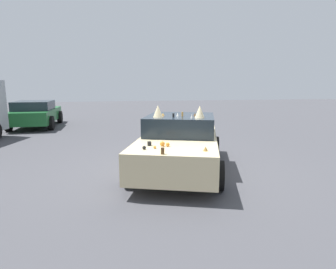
{
  "coord_description": "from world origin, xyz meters",
  "views": [
    {
      "loc": [
        -6.7,
        1.61,
        2.12
      ],
      "look_at": [
        0.0,
        0.3,
        0.9
      ],
      "focal_mm": 30.1,
      "sensor_mm": 36.0,
      "label": 1
    }
  ],
  "objects": [
    {
      "name": "art_car_decorated",
      "position": [
        0.03,
        -0.01,
        0.68
      ],
      "size": [
        4.65,
        3.08,
        1.64
      ],
      "rotation": [
        0.0,
        0.0,
        2.81
      ],
      "color": "beige",
      "rests_on": "ground"
    },
    {
      "name": "parked_sedan_far_right",
      "position": [
        8.38,
        5.43,
        0.69
      ],
      "size": [
        4.12,
        2.11,
        1.32
      ],
      "rotation": [
        0.0,
        0.0,
        0.02
      ],
      "color": "#1E602D",
      "rests_on": "ground"
    },
    {
      "name": "ground_plane",
      "position": [
        0.0,
        0.0,
        0.0
      ],
      "size": [
        60.0,
        60.0,
        0.0
      ],
      "primitive_type": "plane",
      "color": "#47474C"
    }
  ]
}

